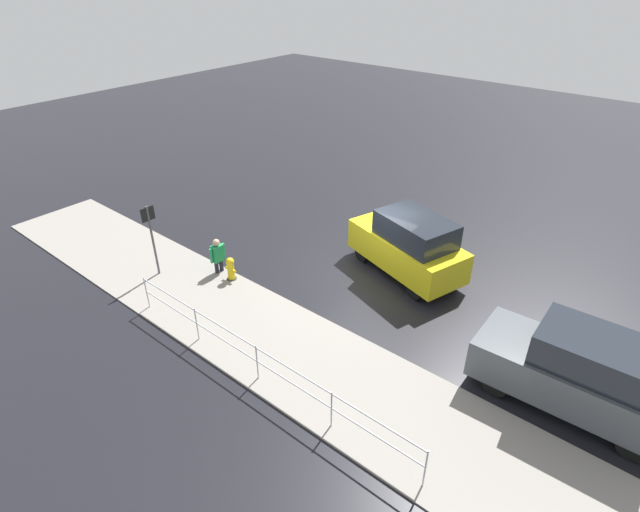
% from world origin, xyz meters
% --- Properties ---
extents(ground_plane, '(60.00, 60.00, 0.00)m').
position_xyz_m(ground_plane, '(0.00, 0.00, 0.00)').
color(ground_plane, black).
extents(kerb_strip, '(24.00, 3.20, 0.04)m').
position_xyz_m(kerb_strip, '(0.00, 4.20, 0.02)').
color(kerb_strip, gray).
rests_on(kerb_strip, ground).
extents(moving_hatchback, '(4.23, 2.78, 2.06)m').
position_xyz_m(moving_hatchback, '(-1.13, -0.96, 1.03)').
color(moving_hatchback, yellow).
rests_on(moving_hatchback, ground).
extents(parked_sedan, '(4.36, 1.90, 1.98)m').
position_xyz_m(parked_sedan, '(-6.90, 1.45, 1.00)').
color(parked_sedan, '#474C51').
rests_on(parked_sedan, ground).
extents(fire_hydrant, '(0.42, 0.31, 0.80)m').
position_xyz_m(fire_hydrant, '(2.89, 2.91, 0.40)').
color(fire_hydrant, gold).
rests_on(fire_hydrant, ground).
extents(pedestrian, '(0.26, 0.57, 1.22)m').
position_xyz_m(pedestrian, '(3.52, 2.86, 0.68)').
color(pedestrian, '#1E8C4C').
rests_on(pedestrian, ground).
extents(metal_railing, '(9.00, 0.04, 1.05)m').
position_xyz_m(metal_railing, '(-0.85, 5.41, 0.73)').
color(metal_railing, '#B7BABF').
rests_on(metal_railing, ground).
extents(sign_post, '(0.07, 0.44, 2.40)m').
position_xyz_m(sign_post, '(4.94, 4.16, 1.58)').
color(sign_post, '#4C4C51').
rests_on(sign_post, ground).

